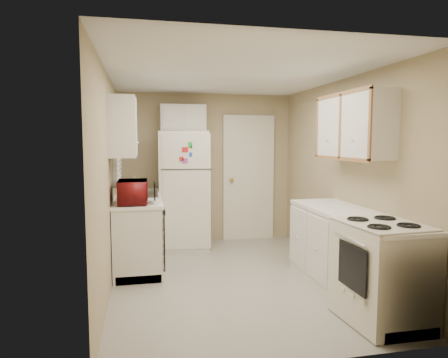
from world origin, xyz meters
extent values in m
plane|color=#B4AEA3|center=(0.00, 0.00, 0.00)|extent=(3.80, 3.80, 0.00)
plane|color=white|center=(0.00, 0.00, 2.40)|extent=(3.80, 3.80, 0.00)
plane|color=tan|center=(-1.40, 0.00, 1.20)|extent=(3.80, 3.80, 0.00)
plane|color=tan|center=(1.40, 0.00, 1.20)|extent=(3.80, 3.80, 0.00)
plane|color=tan|center=(0.00, 1.90, 1.20)|extent=(2.80, 2.80, 0.00)
plane|color=tan|center=(0.00, -1.90, 1.20)|extent=(2.80, 2.80, 0.00)
cube|color=silver|center=(-1.10, 0.90, 0.45)|extent=(0.60, 1.80, 0.90)
cube|color=black|center=(-0.81, 0.30, 0.49)|extent=(0.03, 0.58, 0.72)
cube|color=gray|center=(-1.10, 1.05, 0.86)|extent=(0.54, 0.74, 0.16)
imported|color=maroon|center=(-1.15, 0.27, 1.05)|extent=(0.50, 0.28, 0.33)
imported|color=white|center=(-1.15, 1.56, 1.00)|extent=(0.13, 0.13, 0.22)
cube|color=silver|center=(-1.36, 1.05, 1.60)|extent=(0.10, 0.98, 1.08)
cube|color=silver|center=(-1.25, 0.22, 1.80)|extent=(0.30, 0.45, 0.70)
cube|color=silver|center=(-0.40, 1.59, 0.89)|extent=(0.80, 0.78, 1.79)
cube|color=silver|center=(-0.40, 1.75, 2.00)|extent=(0.70, 0.30, 0.40)
cube|color=silver|center=(0.70, 1.86, 1.02)|extent=(0.86, 0.06, 2.08)
cube|color=silver|center=(1.10, -0.80, 0.45)|extent=(0.60, 2.00, 0.90)
cube|color=silver|center=(1.05, -1.40, 0.46)|extent=(0.66, 0.79, 0.92)
cube|color=silver|center=(1.25, -0.50, 1.80)|extent=(0.30, 1.20, 0.70)
camera|label=1|loc=(-1.04, -4.53, 1.64)|focal=32.00mm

